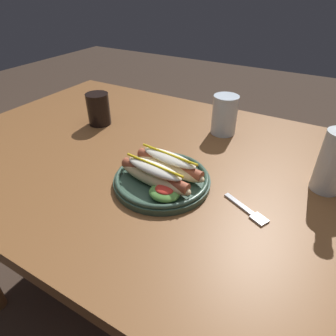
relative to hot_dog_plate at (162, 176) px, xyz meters
name	(u,v)px	position (x,y,z in m)	size (l,w,h in m)	color
ground_plane	(172,307)	(-0.03, 0.11, -0.77)	(8.00, 8.00, 0.00)	#3D2D23
dining_table	(174,186)	(-0.03, 0.11, -0.12)	(1.48, 0.91, 0.74)	brown
hot_dog_plate	(162,176)	(0.00, 0.00, 0.00)	(0.24, 0.24, 0.08)	#334C3D
fork	(248,211)	(0.22, 0.01, -0.02)	(0.12, 0.07, 0.00)	silver
soda_cup	(99,109)	(-0.38, 0.20, 0.03)	(0.08, 0.08, 0.11)	black
water_cup	(225,115)	(0.03, 0.35, 0.04)	(0.08, 0.08, 0.13)	silver
glass_bottle	(335,157)	(0.36, 0.19, 0.06)	(0.07, 0.07, 0.24)	silver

